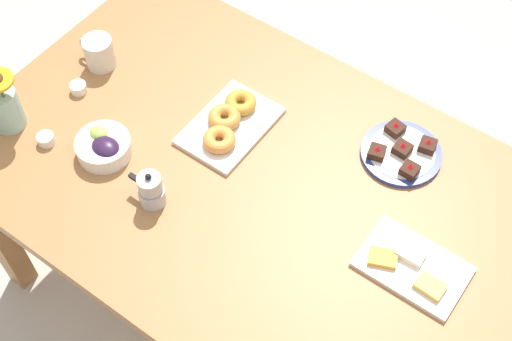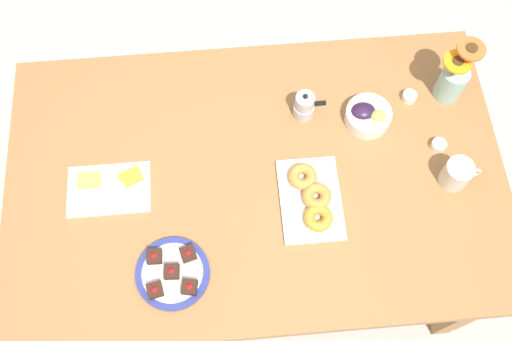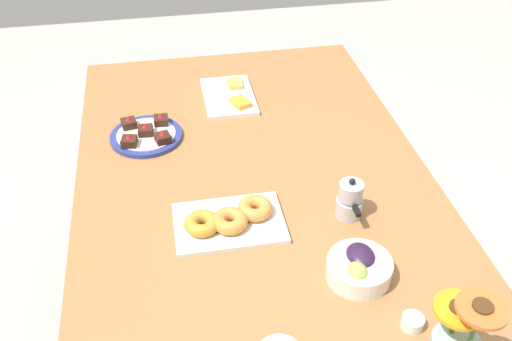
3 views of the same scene
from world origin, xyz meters
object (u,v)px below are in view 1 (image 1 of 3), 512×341
object	(u,v)px
dining_table	(256,196)
jam_cup_honey	(46,139)
flower_vase	(3,105)
dessert_plate	(401,152)
cheese_platter	(412,266)
jam_cup_berry	(78,88)
grape_bowl	(104,146)
croissant_platter	(229,123)
moka_pot	(151,190)
coffee_mug	(99,52)

from	to	relation	value
dining_table	jam_cup_honey	xyz separation A→B (m)	(0.54, 0.24, 0.10)
dining_table	flower_vase	distance (m)	0.74
dessert_plate	cheese_platter	bearing A→B (deg)	123.40
jam_cup_berry	flower_vase	xyz separation A→B (m)	(0.07, 0.20, 0.07)
grape_bowl	jam_cup_berry	bearing A→B (deg)	-29.38
jam_cup_honey	jam_cup_berry	world-z (taller)	same
cheese_platter	croissant_platter	xyz separation A→B (m)	(0.63, -0.09, 0.01)
jam_cup_berry	moka_pot	bearing A→B (deg)	158.85
dining_table	grape_bowl	distance (m)	0.44
flower_vase	moka_pot	bearing A→B (deg)	-175.65
dining_table	dessert_plate	bearing A→B (deg)	-132.75
jam_cup_berry	moka_pot	distance (m)	0.45
jam_cup_berry	dessert_plate	bearing A→B (deg)	-158.44
dining_table	cheese_platter	bearing A→B (deg)	-178.99
coffee_mug	cheese_platter	distance (m)	1.09
moka_pot	jam_cup_berry	bearing A→B (deg)	-21.15
jam_cup_honey	moka_pot	bearing A→B (deg)	-175.99
flower_vase	croissant_platter	bearing A→B (deg)	-145.45
coffee_mug	jam_cup_berry	bearing A→B (deg)	100.32
cheese_platter	croissant_platter	world-z (taller)	croissant_platter
dining_table	flower_vase	size ratio (longest dim) A/B	6.67
jam_cup_berry	dessert_plate	xyz separation A→B (m)	(-0.87, -0.35, -0.00)
grape_bowl	flower_vase	size ratio (longest dim) A/B	0.63
moka_pot	flower_vase	bearing A→B (deg)	4.35
cheese_platter	dessert_plate	bearing A→B (deg)	-56.60
dining_table	coffee_mug	xyz separation A→B (m)	(0.62, -0.07, 0.13)
flower_vase	jam_cup_honey	bearing A→B (deg)	-174.71
jam_cup_berry	moka_pot	size ratio (longest dim) A/B	0.40
dining_table	moka_pot	world-z (taller)	moka_pot
grape_bowl	croissant_platter	world-z (taller)	grape_bowl
coffee_mug	dessert_plate	xyz separation A→B (m)	(-0.89, -0.23, -0.04)
jam_cup_berry	moka_pot	world-z (taller)	moka_pot
jam_cup_honey	flower_vase	world-z (taller)	flower_vase
croissant_platter	dessert_plate	bearing A→B (deg)	-155.75
grape_bowl	cheese_platter	bearing A→B (deg)	-168.11
dining_table	croissant_platter	size ratio (longest dim) A/B	5.71
jam_cup_honey	moka_pot	distance (m)	0.37
jam_cup_honey	dessert_plate	size ratio (longest dim) A/B	0.22
grape_bowl	jam_cup_honey	distance (m)	0.17
jam_cup_berry	moka_pot	xyz separation A→B (m)	(-0.42, 0.16, 0.03)
coffee_mug	cheese_platter	bearing A→B (deg)	176.79
croissant_platter	jam_cup_honey	distance (m)	0.51
cheese_platter	coffee_mug	bearing A→B (deg)	-3.21
coffee_mug	moka_pot	size ratio (longest dim) A/B	1.04
coffee_mug	jam_cup_berry	xyz separation A→B (m)	(-0.02, 0.12, -0.03)
coffee_mug	croissant_platter	size ratio (longest dim) A/B	0.44
jam_cup_berry	grape_bowl	bearing A→B (deg)	150.62
croissant_platter	dining_table	bearing A→B (deg)	149.05
coffee_mug	jam_cup_honey	distance (m)	0.32
grape_bowl	croissant_platter	distance (m)	0.35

